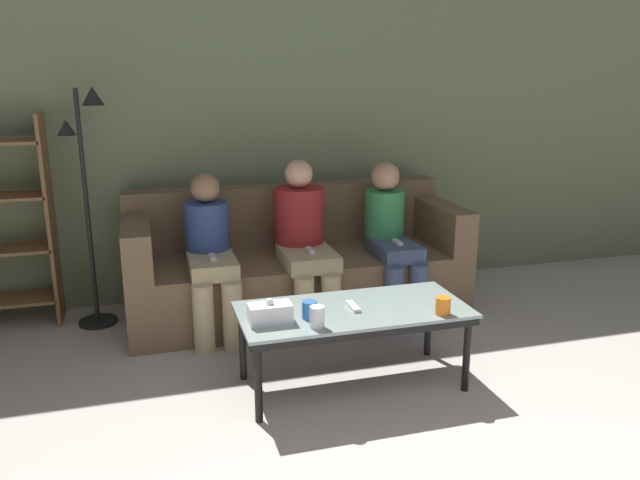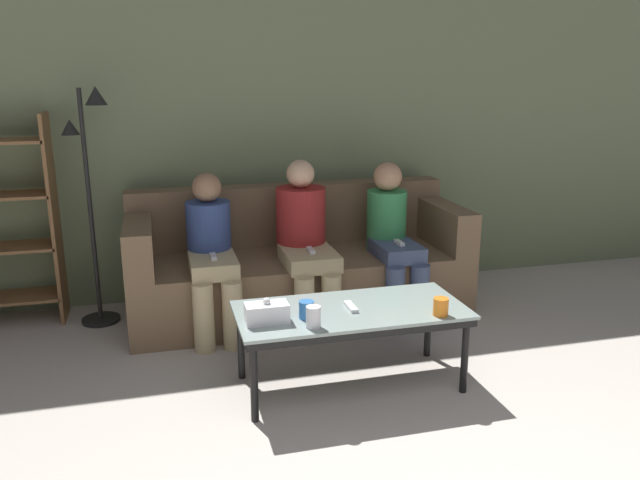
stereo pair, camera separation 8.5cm
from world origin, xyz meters
name	(u,v)px [view 2 (the right image)]	position (x,y,z in m)	size (l,w,h in m)	color
wall_back	(282,126)	(0.00, 3.68, 1.30)	(12.00, 0.06, 2.60)	#707F5B
couch	(298,267)	(0.00, 3.17, 0.33)	(2.36, 0.87, 0.89)	brown
coffee_table	(351,316)	(0.02, 1.97, 0.41)	(1.25, 0.57, 0.46)	#8C9E99
cup_near_left	(313,317)	(-0.24, 1.77, 0.51)	(0.08, 0.08, 0.11)	silver
cup_near_right	(441,307)	(0.45, 1.76, 0.50)	(0.08, 0.08, 0.09)	orange
cup_far_center	(307,310)	(-0.24, 1.90, 0.50)	(0.08, 0.08, 0.09)	#3372BF
tissue_box	(267,313)	(-0.45, 1.90, 0.51)	(0.22, 0.12, 0.13)	white
game_remote	(351,307)	(0.02, 1.97, 0.47)	(0.04, 0.15, 0.02)	white
standing_lamp	(91,182)	(-1.38, 3.31, 0.99)	(0.31, 0.26, 1.61)	black
seated_person_left_end	(211,250)	(-0.63, 2.93, 0.56)	(0.31, 0.65, 1.06)	tan
seated_person_mid_left	(305,237)	(0.00, 2.95, 0.60)	(0.34, 0.70, 1.12)	tan
seated_person_mid_right	(392,236)	(0.63, 2.94, 0.58)	(0.31, 0.63, 1.08)	#47567A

